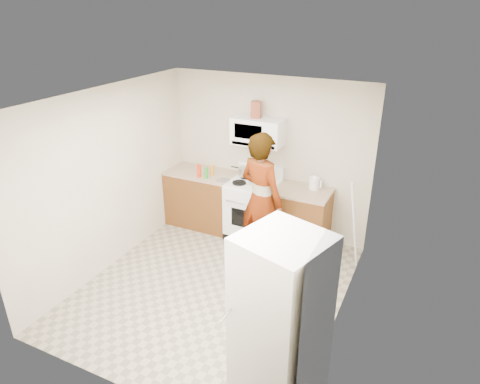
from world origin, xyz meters
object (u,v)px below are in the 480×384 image
Objects in this scene: fridge at (280,319)px; kettle at (314,183)px; gas_range at (253,208)px; microwave at (258,131)px; saucepan at (246,172)px; person at (261,200)px.

fridge reaches higher than kettle.
microwave reaches higher than gas_range.
gas_range is 1.22m from microwave.
gas_range reaches higher than saucepan.
microwave is 3.24× the size of saucepan.
saucepan is (-0.20, 0.02, -0.68)m from microwave.
fridge is (1.43, -2.76, -0.85)m from microwave.
gas_range reaches higher than kettle.
fridge is (1.43, -2.63, 0.36)m from gas_range.
microwave is at bearing -43.14° from person.
kettle is (0.53, 0.74, 0.06)m from person.
person is (0.38, -0.73, -0.74)m from microwave.
saucepan is (-0.58, 0.74, 0.06)m from person.
fridge is at bearing -59.60° from saucepan.
fridge is at bearing -61.53° from gas_range.
person is 2.29m from fridge.
person reaches higher than kettle.
microwave is 3.22m from fridge.
gas_range is 0.59× the size of person.
microwave is at bearing 134.72° from fridge.
person reaches higher than fridge.
person reaches higher than microwave.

